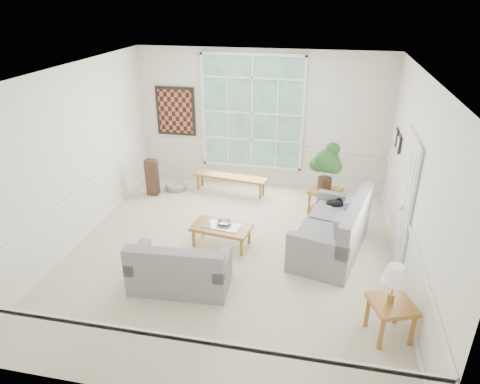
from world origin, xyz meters
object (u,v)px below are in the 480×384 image
at_px(loveseat_right, 331,225).
at_px(loveseat_front, 180,264).
at_px(side_table, 390,319).
at_px(end_table, 324,202).
at_px(coffee_table, 222,235).

xyz_separation_m(loveseat_right, loveseat_front, (-2.18, -1.44, -0.11)).
bearing_deg(side_table, end_table, 105.85).
height_order(loveseat_front, end_table, loveseat_front).
distance_m(loveseat_right, loveseat_front, 2.61).
bearing_deg(side_table, loveseat_right, 112.35).
height_order(coffee_table, side_table, side_table).
relative_size(loveseat_front, side_table, 2.78).
relative_size(loveseat_right, side_table, 3.55).
relative_size(loveseat_right, end_table, 3.39).
bearing_deg(loveseat_right, end_table, 109.59).
distance_m(loveseat_front, side_table, 2.99).
distance_m(end_table, side_table, 3.33).
bearing_deg(end_table, loveseat_front, -126.54).
height_order(loveseat_front, side_table, loveseat_front).
bearing_deg(coffee_table, loveseat_right, 13.48).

